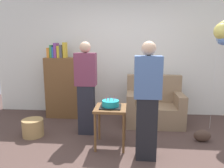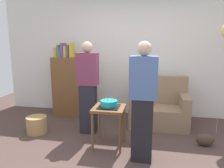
{
  "view_description": "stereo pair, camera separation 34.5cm",
  "coord_description": "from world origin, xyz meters",
  "px_view_note": "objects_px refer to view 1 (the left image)",
  "views": [
    {
      "loc": [
        0.14,
        -2.79,
        1.6
      ],
      "look_at": [
        -0.16,
        0.58,
        0.95
      ],
      "focal_mm": 34.16,
      "sensor_mm": 36.0,
      "label": 1
    },
    {
      "loc": [
        0.48,
        -2.75,
        1.6
      ],
      "look_at": [
        -0.16,
        0.58,
        0.95
      ],
      "focal_mm": 34.16,
      "sensor_mm": 36.0,
      "label": 2
    }
  ],
  "objects_px": {
    "person_blowing_candles": "(86,88)",
    "handbag": "(202,136)",
    "couch": "(154,107)",
    "wicker_basket": "(33,128)",
    "bookshelf": "(65,86)",
    "person_holding_cake": "(147,101)",
    "side_table": "(111,113)",
    "birthday_cake": "(111,104)",
    "balloon_bunch": "(224,32)"
  },
  "relations": [
    {
      "from": "couch",
      "to": "wicker_basket",
      "type": "relative_size",
      "value": 3.06
    },
    {
      "from": "person_blowing_candles",
      "to": "wicker_basket",
      "type": "distance_m",
      "value": 1.16
    },
    {
      "from": "side_table",
      "to": "wicker_basket",
      "type": "distance_m",
      "value": 1.46
    },
    {
      "from": "birthday_cake",
      "to": "person_holding_cake",
      "type": "xyz_separation_m",
      "value": [
        0.53,
        -0.32,
        0.15
      ]
    },
    {
      "from": "couch",
      "to": "side_table",
      "type": "height_order",
      "value": "couch"
    },
    {
      "from": "couch",
      "to": "handbag",
      "type": "relative_size",
      "value": 3.93
    },
    {
      "from": "person_blowing_candles",
      "to": "person_holding_cake",
      "type": "xyz_separation_m",
      "value": [
        1.0,
        -0.77,
        0.0
      ]
    },
    {
      "from": "bookshelf",
      "to": "balloon_bunch",
      "type": "relative_size",
      "value": 0.81
    },
    {
      "from": "birthday_cake",
      "to": "balloon_bunch",
      "type": "distance_m",
      "value": 2.39
    },
    {
      "from": "bookshelf",
      "to": "person_holding_cake",
      "type": "xyz_separation_m",
      "value": [
        1.65,
        -1.63,
        0.14
      ]
    },
    {
      "from": "wicker_basket",
      "to": "person_holding_cake",
      "type": "bearing_deg",
      "value": -16.31
    },
    {
      "from": "person_blowing_candles",
      "to": "person_holding_cake",
      "type": "relative_size",
      "value": 1.0
    },
    {
      "from": "wicker_basket",
      "to": "bookshelf",
      "type": "bearing_deg",
      "value": 76.14
    },
    {
      "from": "person_blowing_candles",
      "to": "wicker_basket",
      "type": "height_order",
      "value": "person_blowing_candles"
    },
    {
      "from": "birthday_cake",
      "to": "handbag",
      "type": "height_order",
      "value": "birthday_cake"
    },
    {
      "from": "wicker_basket",
      "to": "handbag",
      "type": "bearing_deg",
      "value": 0.77
    },
    {
      "from": "person_holding_cake",
      "to": "wicker_basket",
      "type": "relative_size",
      "value": 4.53
    },
    {
      "from": "wicker_basket",
      "to": "balloon_bunch",
      "type": "relative_size",
      "value": 0.18
    },
    {
      "from": "couch",
      "to": "person_holding_cake",
      "type": "height_order",
      "value": "person_holding_cake"
    },
    {
      "from": "person_holding_cake",
      "to": "handbag",
      "type": "distance_m",
      "value": 1.35
    },
    {
      "from": "couch",
      "to": "person_holding_cake",
      "type": "relative_size",
      "value": 0.67
    },
    {
      "from": "person_blowing_candles",
      "to": "person_holding_cake",
      "type": "bearing_deg",
      "value": -16.11
    },
    {
      "from": "couch",
      "to": "birthday_cake",
      "type": "bearing_deg",
      "value": -126.67
    },
    {
      "from": "birthday_cake",
      "to": "person_holding_cake",
      "type": "relative_size",
      "value": 0.2
    },
    {
      "from": "person_holding_cake",
      "to": "wicker_basket",
      "type": "xyz_separation_m",
      "value": [
        -1.91,
        0.56,
        -0.68
      ]
    },
    {
      "from": "handbag",
      "to": "person_holding_cake",
      "type": "bearing_deg",
      "value": -148.2
    },
    {
      "from": "side_table",
      "to": "person_holding_cake",
      "type": "relative_size",
      "value": 0.39
    },
    {
      "from": "wicker_basket",
      "to": "side_table",
      "type": "bearing_deg",
      "value": -9.83
    },
    {
      "from": "couch",
      "to": "person_blowing_candles",
      "type": "distance_m",
      "value": 1.47
    },
    {
      "from": "person_blowing_candles",
      "to": "handbag",
      "type": "xyz_separation_m",
      "value": [
        1.97,
        -0.17,
        -0.73
      ]
    },
    {
      "from": "person_holding_cake",
      "to": "balloon_bunch",
      "type": "distance_m",
      "value": 2.08
    },
    {
      "from": "side_table",
      "to": "couch",
      "type": "bearing_deg",
      "value": 53.33
    },
    {
      "from": "person_blowing_candles",
      "to": "balloon_bunch",
      "type": "xyz_separation_m",
      "value": [
        2.39,
        0.43,
        0.97
      ]
    },
    {
      "from": "birthday_cake",
      "to": "balloon_bunch",
      "type": "height_order",
      "value": "balloon_bunch"
    },
    {
      "from": "person_holding_cake",
      "to": "balloon_bunch",
      "type": "bearing_deg",
      "value": -133.78
    },
    {
      "from": "side_table",
      "to": "balloon_bunch",
      "type": "xyz_separation_m",
      "value": [
        1.92,
        0.88,
        1.26
      ]
    },
    {
      "from": "bookshelf",
      "to": "person_blowing_candles",
      "type": "height_order",
      "value": "person_blowing_candles"
    },
    {
      "from": "person_blowing_candles",
      "to": "handbag",
      "type": "relative_size",
      "value": 5.82
    },
    {
      "from": "couch",
      "to": "person_blowing_candles",
      "type": "relative_size",
      "value": 0.67
    },
    {
      "from": "bookshelf",
      "to": "balloon_bunch",
      "type": "bearing_deg",
      "value": -7.98
    },
    {
      "from": "birthday_cake",
      "to": "bookshelf",
      "type": "bearing_deg",
      "value": 130.59
    },
    {
      "from": "couch",
      "to": "side_table",
      "type": "relative_size",
      "value": 1.73
    },
    {
      "from": "bookshelf",
      "to": "balloon_bunch",
      "type": "distance_m",
      "value": 3.27
    },
    {
      "from": "person_blowing_candles",
      "to": "balloon_bunch",
      "type": "distance_m",
      "value": 2.62
    },
    {
      "from": "balloon_bunch",
      "to": "person_holding_cake",
      "type": "bearing_deg",
      "value": -139.18
    },
    {
      "from": "person_blowing_candles",
      "to": "side_table",
      "type": "bearing_deg",
      "value": -22.15
    },
    {
      "from": "person_holding_cake",
      "to": "handbag",
      "type": "xyz_separation_m",
      "value": [
        0.97,
        0.6,
        -0.73
      ]
    },
    {
      "from": "bookshelf",
      "to": "person_blowing_candles",
      "type": "bearing_deg",
      "value": -52.9
    },
    {
      "from": "couch",
      "to": "wicker_basket",
      "type": "height_order",
      "value": "couch"
    },
    {
      "from": "bookshelf",
      "to": "birthday_cake",
      "type": "bearing_deg",
      "value": -49.41
    }
  ]
}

